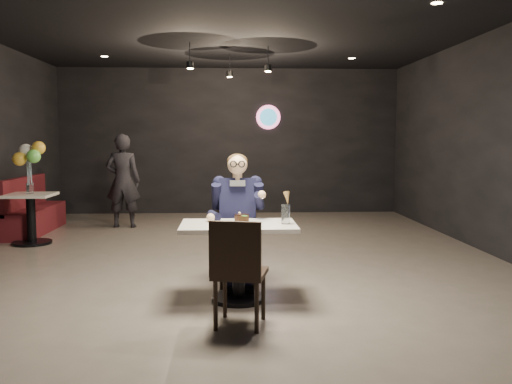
{
  "coord_description": "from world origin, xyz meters",
  "views": [
    {
      "loc": [
        -0.02,
        -6.83,
        1.56
      ],
      "look_at": [
        0.26,
        -1.11,
        0.99
      ],
      "focal_mm": 38.0,
      "sensor_mm": 36.0,
      "label": 1
    }
  ],
  "objects": [
    {
      "name": "passerby",
      "position": [
        -1.88,
        2.74,
        0.82
      ],
      "size": [
        0.61,
        0.41,
        1.64
      ],
      "primitive_type": "imported",
      "rotation": [
        0.0,
        0.0,
        3.12
      ],
      "color": "black",
      "rests_on": "floor"
    },
    {
      "name": "booth_bench",
      "position": [
        -3.25,
        2.26,
        0.46
      ],
      "size": [
        0.46,
        1.85,
        0.93
      ],
      "primitive_type": "cube",
      "color": "#490F0F",
      "rests_on": "floor"
    },
    {
      "name": "dessert_plate",
      "position": [
        0.15,
        -1.78,
        0.76
      ],
      "size": [
        0.21,
        0.21,
        0.01
      ],
      "primitive_type": "cylinder",
      "color": "white",
      "rests_on": "main_table"
    },
    {
      "name": "floor",
      "position": [
        0.0,
        0.0,
        0.0
      ],
      "size": [
        9.0,
        9.0,
        0.0
      ],
      "primitive_type": "plane",
      "color": "#6E655C",
      "rests_on": "ground"
    },
    {
      "name": "mint_leaf",
      "position": [
        0.12,
        -1.83,
        0.84
      ],
      "size": [
        0.06,
        0.04,
        0.01
      ],
      "primitive_type": "ellipsoid",
      "color": "green",
      "rests_on": "cake_slice"
    },
    {
      "name": "seated_man",
      "position": [
        0.07,
        -1.16,
        0.72
      ],
      "size": [
        0.6,
        0.8,
        1.44
      ],
      "primitive_type": "cube",
      "color": "black",
      "rests_on": "floor"
    },
    {
      "name": "balloon_bunch",
      "position": [
        -2.95,
        1.26,
        1.2
      ],
      "size": [
        0.36,
        0.36,
        0.6
      ],
      "primitive_type": "cube",
      "color": "yellow",
      "rests_on": "balloon_vase"
    },
    {
      "name": "pendant_lights",
      "position": [
        0.0,
        2.0,
        2.88
      ],
      "size": [
        1.4,
        1.2,
        0.36
      ],
      "primitive_type": "cube",
      "color": "black",
      "rests_on": "floor"
    },
    {
      "name": "wall_sign",
      "position": [
        0.8,
        4.47,
        2.0
      ],
      "size": [
        0.5,
        0.06,
        0.5
      ],
      "primitive_type": null,
      "color": "pink",
      "rests_on": "floor"
    },
    {
      "name": "balloon_vase",
      "position": [
        -2.95,
        1.26,
        0.83
      ],
      "size": [
        0.1,
        0.1,
        0.16
      ],
      "primitive_type": "cylinder",
      "color": "silver",
      "rests_on": "side_table"
    },
    {
      "name": "sundae_glass",
      "position": [
        0.52,
        -1.74,
        0.84
      ],
      "size": [
        0.08,
        0.08,
        0.18
      ],
      "primitive_type": "cylinder",
      "color": "silver",
      "rests_on": "main_table"
    },
    {
      "name": "main_table",
      "position": [
        0.07,
        -1.71,
        0.38
      ],
      "size": [
        1.1,
        0.7,
        0.75
      ],
      "primitive_type": "cube",
      "color": "white",
      "rests_on": "floor"
    },
    {
      "name": "cake_slice",
      "position": [
        0.1,
        -1.76,
        0.8
      ],
      "size": [
        0.13,
        0.12,
        0.08
      ],
      "primitive_type": "cube",
      "rotation": [
        0.0,
        0.0,
        0.35
      ],
      "color": "black",
      "rests_on": "dessert_plate"
    },
    {
      "name": "side_table",
      "position": [
        -2.95,
        1.26,
        0.41
      ],
      "size": [
        0.65,
        0.65,
        0.81
      ],
      "primitive_type": "cube",
      "color": "white",
      "rests_on": "floor"
    },
    {
      "name": "chair_far",
      "position": [
        0.07,
        -1.16,
        0.46
      ],
      "size": [
        0.42,
        0.46,
        0.92
      ],
      "primitive_type": "cube",
      "color": "black",
      "rests_on": "floor"
    },
    {
      "name": "wafer_cone",
      "position": [
        0.53,
        -1.73,
        0.99
      ],
      "size": [
        0.08,
        0.08,
        0.13
      ],
      "primitive_type": "cone",
      "rotation": [
        0.0,
        0.0,
        0.26
      ],
      "color": "#B6864B",
      "rests_on": "sundae_glass"
    },
    {
      "name": "chair_near",
      "position": [
        0.07,
        -2.41,
        0.46
      ],
      "size": [
        0.51,
        0.54,
        0.92
      ],
      "primitive_type": "cube",
      "rotation": [
        0.0,
        0.0,
        -0.22
      ],
      "color": "black",
      "rests_on": "floor"
    }
  ]
}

